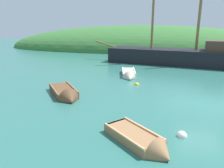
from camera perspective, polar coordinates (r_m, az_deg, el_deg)
ground_plane at (r=13.37m, az=23.25°, el=-4.91°), size 120.00×120.00×0.00m
shore_hill at (r=43.40m, az=8.06°, el=9.47°), size 55.29×19.61×9.10m
sailing_ship at (r=26.12m, az=16.78°, el=6.57°), size 18.06×7.40×12.26m
rowboat_near_dock at (r=13.81m, az=-12.47°, el=-2.73°), size 3.18×3.74×1.23m
rowboat_far at (r=18.98m, az=4.59°, el=2.52°), size 1.63×3.86×1.08m
rowboat_outer_right at (r=8.32m, az=8.17°, el=-15.45°), size 2.97×2.97×1.08m
buoy_white at (r=9.33m, az=18.32°, el=-13.23°), size 0.44×0.44×0.44m
buoy_yellow at (r=16.27m, az=6.70°, el=-0.23°), size 0.37×0.37×0.37m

